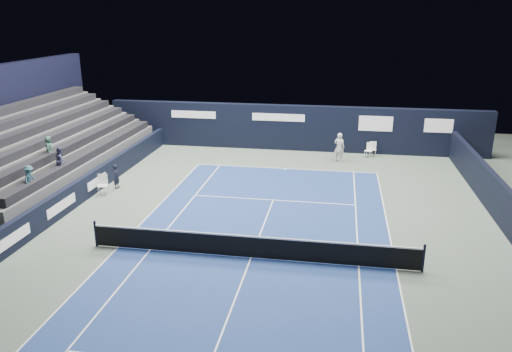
{
  "coord_description": "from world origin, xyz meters",
  "views": [
    {
      "loc": [
        3.11,
        -17.13,
        9.04
      ],
      "look_at": [
        -0.86,
        6.24,
        1.3
      ],
      "focal_mm": 35.0,
      "sensor_mm": 36.0,
      "label": 1
    }
  ],
  "objects": [
    {
      "name": "folding_chair_back_b",
      "position": [
        5.14,
        15.39,
        0.56
      ],
      "size": [
        0.56,
        0.56,
        0.98
      ],
      "rotation": [
        0.0,
        0.0,
        -0.42
      ],
      "color": "white",
      "rests_on": "ground"
    },
    {
      "name": "tennis_player",
      "position": [
        3.2,
        14.06,
        0.94
      ],
      "size": [
        0.79,
        0.93,
        1.87
      ],
      "color": "silver",
      "rests_on": "ground"
    },
    {
      "name": "tennis_net",
      "position": [
        0.0,
        0.0,
        0.51
      ],
      "size": [
        12.9,
        0.1,
        1.1
      ],
      "color": "black",
      "rests_on": "ground"
    },
    {
      "name": "ground",
      "position": [
        0.0,
        2.0,
        0.0
      ],
      "size": [
        48.0,
        48.0,
        0.0
      ],
      "primitive_type": "plane",
      "color": "#4D5C51",
      "rests_on": "ground"
    },
    {
      "name": "court_markings",
      "position": [
        0.0,
        0.0,
        0.01
      ],
      "size": [
        11.03,
        23.83,
        0.0
      ],
      "color": "white",
      "rests_on": "court_surface"
    },
    {
      "name": "line_judge",
      "position": [
        -8.59,
        6.8,
        0.67
      ],
      "size": [
        0.35,
        0.51,
        1.33
      ],
      "primitive_type": "imported",
      "rotation": [
        0.0,
        0.0,
        1.51
      ],
      "color": "black",
      "rests_on": "ground"
    },
    {
      "name": "folding_chair_back_a",
      "position": [
        5.41,
        15.81,
        0.64
      ],
      "size": [
        0.45,
        0.48,
        0.96
      ],
      "rotation": [
        0.0,
        0.0,
        -0.07
      ],
      "color": "white",
      "rests_on": "ground"
    },
    {
      "name": "enclosure_wall_right",
      "position": [
        10.5,
        6.0,
        0.9
      ],
      "size": [
        0.3,
        22.0,
        1.8
      ],
      "primitive_type": "cube",
      "color": "black",
      "rests_on": "ground"
    },
    {
      "name": "side_barrier_left",
      "position": [
        -9.5,
        5.97,
        0.6
      ],
      "size": [
        0.33,
        22.0,
        1.2
      ],
      "color": "black",
      "rests_on": "ground"
    },
    {
      "name": "court_surface",
      "position": [
        0.0,
        0.0,
        0.0
      ],
      "size": [
        10.97,
        23.77,
        0.01
      ],
      "primitive_type": "cube",
      "color": "navy",
      "rests_on": "ground"
    },
    {
      "name": "line_judge_chair",
      "position": [
        -8.91,
        5.8,
        0.62
      ],
      "size": [
        0.59,
        0.58,
        1.08
      ],
      "rotation": [
        0.0,
        0.0,
        0.28
      ],
      "color": "white",
      "rests_on": "ground"
    },
    {
      "name": "back_sponsor_wall",
      "position": [
        0.01,
        16.5,
        1.55
      ],
      "size": [
        26.0,
        0.63,
        3.1
      ],
      "color": "black",
      "rests_on": "ground"
    },
    {
      "name": "spectator_stand",
      "position": [
        -13.27,
        6.99,
        1.95
      ],
      "size": [
        6.0,
        18.0,
        6.4
      ],
      "color": "#454547",
      "rests_on": "ground"
    }
  ]
}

